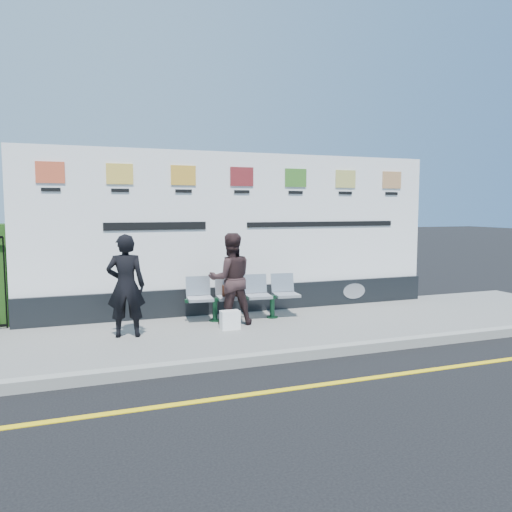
{
  "coord_description": "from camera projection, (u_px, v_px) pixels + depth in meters",
  "views": [
    {
      "loc": [
        -2.47,
        -5.11,
        2.09
      ],
      "look_at": [
        0.52,
        3.05,
        1.25
      ],
      "focal_mm": 35.0,
      "sensor_mm": 36.0,
      "label": 1
    }
  ],
  "objects": [
    {
      "name": "ground",
      "position": [
        304.0,
        387.0,
        5.82
      ],
      "size": [
        80.0,
        80.0,
        0.0
      ],
      "primitive_type": "plane",
      "color": "black"
    },
    {
      "name": "pavement",
      "position": [
        238.0,
        332.0,
        8.16
      ],
      "size": [
        14.0,
        3.0,
        0.12
      ],
      "primitive_type": "cube",
      "color": "slate",
      "rests_on": "ground"
    },
    {
      "name": "kerb",
      "position": [
        272.0,
        358.0,
        6.75
      ],
      "size": [
        14.0,
        0.18,
        0.14
      ],
      "primitive_type": "cube",
      "color": "gray",
      "rests_on": "ground"
    },
    {
      "name": "yellow_line",
      "position": [
        304.0,
        387.0,
        5.82
      ],
      "size": [
        14.0,
        0.1,
        0.01
      ],
      "primitive_type": "cube",
      "color": "yellow",
      "rests_on": "ground"
    },
    {
      "name": "billboard",
      "position": [
        241.0,
        243.0,
        9.46
      ],
      "size": [
        8.0,
        0.3,
        3.0
      ],
      "color": "black",
      "rests_on": "pavement"
    },
    {
      "name": "bench",
      "position": [
        244.0,
        307.0,
        8.83
      ],
      "size": [
        2.03,
        0.71,
        0.43
      ],
      "primitive_type": null,
      "rotation": [
        0.0,
        0.0,
        -0.1
      ],
      "color": "#ADB0B6",
      "rests_on": "pavement"
    },
    {
      "name": "woman_left",
      "position": [
        126.0,
        286.0,
        7.59
      ],
      "size": [
        0.64,
        0.48,
        1.58
      ],
      "primitive_type": "imported",
      "rotation": [
        0.0,
        0.0,
        2.96
      ],
      "color": "black",
      "rests_on": "pavement"
    },
    {
      "name": "woman_right",
      "position": [
        231.0,
        279.0,
        8.41
      ],
      "size": [
        0.79,
        0.64,
        1.55
      ],
      "primitive_type": "imported",
      "rotation": [
        0.0,
        0.0,
        3.07
      ],
      "color": "#301F20",
      "rests_on": "pavement"
    },
    {
      "name": "handbag_brown",
      "position": [
        230.0,
        291.0,
        8.73
      ],
      "size": [
        0.27,
        0.18,
        0.2
      ],
      "primitive_type": "cube",
      "rotation": [
        0.0,
        0.0,
        -0.32
      ],
      "color": "black",
      "rests_on": "bench"
    },
    {
      "name": "carrier_bag_white",
      "position": [
        230.0,
        320.0,
        8.11
      ],
      "size": [
        0.31,
        0.18,
        0.31
      ],
      "primitive_type": "cube",
      "color": "white",
      "rests_on": "pavement"
    }
  ]
}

